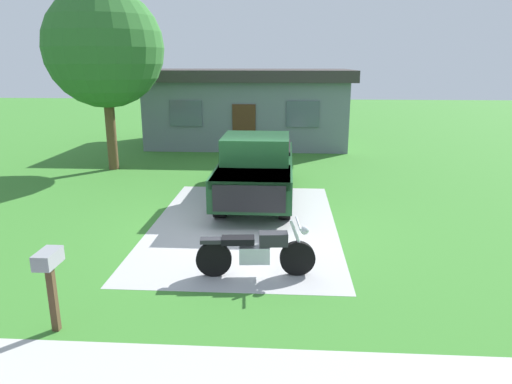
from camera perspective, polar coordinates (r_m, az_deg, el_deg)
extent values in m
plane|color=#397C2C|center=(11.50, -1.46, -4.00)|extent=(80.00, 80.00, 0.00)
cube|color=#ACACAC|center=(11.50, -1.46, -3.99)|extent=(4.45, 7.02, 0.01)
cylinder|color=black|center=(8.82, 5.06, -8.03)|extent=(0.67, 0.18, 0.66)
cylinder|color=black|center=(8.78, -5.14, -8.14)|extent=(0.67, 0.18, 0.66)
cube|color=silver|center=(8.73, -0.19, -7.58)|extent=(0.58, 0.31, 0.32)
cube|color=#28282D|center=(8.63, 2.14, -5.72)|extent=(0.54, 0.31, 0.24)
cube|color=black|center=(8.62, -2.20, -5.88)|extent=(0.62, 0.33, 0.12)
cube|color=#28282D|center=(8.64, -5.20, -5.89)|extent=(0.50, 0.24, 0.08)
cylinder|color=silver|center=(8.68, 5.12, -5.79)|extent=(0.33, 0.09, 0.77)
cylinder|color=silver|center=(8.57, 5.17, -3.80)|extent=(0.10, 0.70, 0.04)
sphere|color=silver|center=(8.63, 5.94, -4.66)|extent=(0.16, 0.16, 0.16)
cylinder|color=black|center=(11.84, 3.51, -1.31)|extent=(0.30, 0.84, 0.84)
cylinder|color=black|center=(11.96, -4.37, -1.15)|extent=(0.30, 0.84, 0.84)
cylinder|color=black|center=(15.23, 3.63, 2.51)|extent=(0.30, 0.84, 0.84)
cylinder|color=black|center=(15.32, -2.52, 2.60)|extent=(0.30, 0.84, 0.84)
cube|color=#194723|center=(13.51, 0.12, 2.51)|extent=(2.03, 5.61, 0.80)
cube|color=#194723|center=(11.65, -0.48, 1.90)|extent=(1.91, 1.91, 0.20)
cube|color=#194723|center=(12.97, 0.01, 5.34)|extent=(1.81, 1.91, 0.70)
cube|color=#3F4C56|center=(12.21, -0.25, 4.22)|extent=(1.70, 0.17, 0.60)
cube|color=black|center=(14.98, 0.52, 4.78)|extent=(1.91, 2.41, 0.50)
cube|color=black|center=(10.83, -0.85, -0.80)|extent=(1.70, 0.11, 0.64)
cube|color=#4C3823|center=(7.60, -23.46, -11.57)|extent=(0.10, 0.10, 1.10)
cube|color=gray|center=(7.36, -23.97, -7.38)|extent=(0.26, 0.48, 0.22)
cylinder|color=brown|center=(18.02, -17.21, 7.16)|extent=(0.36, 0.36, 2.87)
sphere|color=#306D2D|center=(17.86, -17.97, 16.32)|extent=(4.12, 4.12, 4.12)
cube|color=slate|center=(22.91, -0.91, 9.66)|extent=(9.00, 5.00, 3.00)
cube|color=#383333|center=(22.80, -0.93, 14.04)|extent=(9.60, 5.60, 0.50)
cube|color=#4C2D19|center=(20.46, -1.47, 7.68)|extent=(1.00, 0.08, 2.10)
cube|color=#4C5966|center=(20.76, -8.52, 9.44)|extent=(1.40, 0.06, 1.10)
cube|color=#4C5966|center=(20.32, 5.71, 9.40)|extent=(1.40, 0.06, 1.10)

